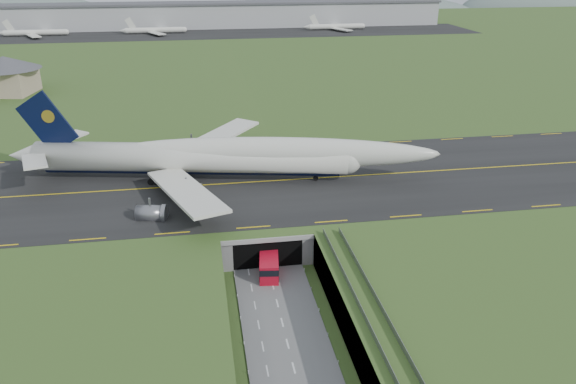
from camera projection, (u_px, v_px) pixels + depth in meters
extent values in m
plane|color=#3C5B24|center=(275.00, 294.00, 90.22)|extent=(900.00, 900.00, 0.00)
cube|color=gray|center=(274.00, 278.00, 89.04)|extent=(800.00, 800.00, 6.00)
cube|color=slate|center=(282.00, 321.00, 83.38)|extent=(12.00, 75.00, 0.20)
cube|color=black|center=(252.00, 182.00, 117.76)|extent=(800.00, 44.00, 0.18)
cube|color=gray|center=(260.00, 213.00, 105.29)|extent=(16.00, 22.00, 1.00)
cube|color=gray|center=(223.00, 228.00, 105.23)|extent=(2.00, 22.00, 6.00)
cube|color=gray|center=(297.00, 222.00, 107.31)|extent=(2.00, 22.00, 6.00)
cube|color=black|center=(264.00, 240.00, 101.93)|extent=(12.00, 12.00, 5.00)
cube|color=#A8A8A3|center=(268.00, 240.00, 95.23)|extent=(17.00, 0.50, 0.80)
cube|color=#A8A8A3|center=(378.00, 327.00, 72.79)|extent=(3.00, 53.00, 0.50)
cube|color=gray|center=(368.00, 323.00, 72.28)|extent=(0.06, 53.00, 1.00)
cube|color=gray|center=(389.00, 321.00, 72.70)|extent=(0.06, 53.00, 1.00)
cylinder|color=#A8A8A3|center=(371.00, 334.00, 76.24)|extent=(0.90, 0.90, 5.60)
cylinder|color=#A8A8A3|center=(348.00, 286.00, 87.12)|extent=(0.90, 0.90, 5.60)
cylinder|color=silver|center=(191.00, 158.00, 117.43)|extent=(65.31, 18.94, 6.15)
sphere|color=silver|center=(348.00, 160.00, 116.33)|extent=(7.10, 7.10, 6.03)
cone|color=silver|center=(24.00, 156.00, 118.61)|extent=(7.75, 7.06, 5.85)
ellipsoid|color=silver|center=(275.00, 152.00, 116.29)|extent=(67.82, 18.99, 6.46)
ellipsoid|color=black|center=(343.00, 156.00, 116.06)|extent=(4.75, 3.49, 2.15)
cylinder|color=black|center=(192.00, 168.00, 118.37)|extent=(61.40, 14.80, 2.58)
cube|color=silver|center=(212.00, 140.00, 131.87)|extent=(24.10, 26.07, 2.59)
cube|color=silver|center=(64.00, 139.00, 124.48)|extent=(10.06, 10.93, 0.99)
cube|color=silver|center=(186.00, 191.00, 103.61)|extent=(15.57, 29.46, 2.59)
cube|color=silver|center=(34.00, 161.00, 111.23)|extent=(7.17, 11.38, 0.99)
cube|color=black|center=(48.00, 123.00, 115.57)|extent=(12.10, 2.98, 13.61)
cylinder|color=yellow|center=(49.00, 116.00, 114.98)|extent=(2.77, 1.19, 2.69)
cylinder|color=slate|center=(203.00, 160.00, 127.35)|extent=(5.53, 4.10, 3.17)
cylinder|color=slate|center=(192.00, 146.00, 136.77)|extent=(5.53, 4.10, 3.17)
cylinder|color=slate|center=(187.00, 192.00, 110.56)|extent=(5.53, 4.10, 3.17)
cylinder|color=slate|center=(151.00, 214.00, 101.44)|extent=(5.53, 4.10, 3.17)
cylinder|color=black|center=(316.00, 178.00, 118.24)|extent=(1.13, 0.68, 1.06)
cube|color=black|center=(172.00, 176.00, 119.20)|extent=(6.98, 7.74, 1.35)
cube|color=#B80C20|center=(269.00, 264.00, 95.14)|extent=(4.17, 8.72, 3.36)
cube|color=black|center=(269.00, 261.00, 94.88)|extent=(4.25, 8.84, 1.12)
cube|color=black|center=(269.00, 271.00, 95.69)|extent=(3.87, 8.14, 0.56)
cylinder|color=black|center=(260.00, 279.00, 93.02)|extent=(0.52, 1.05, 1.01)
cylinder|color=black|center=(261.00, 262.00, 98.16)|extent=(0.52, 1.05, 1.01)
cylinder|color=black|center=(278.00, 279.00, 93.12)|extent=(0.52, 1.05, 1.01)
cylinder|color=black|center=(277.00, 262.00, 98.26)|extent=(0.52, 1.05, 1.01)
cube|color=tan|center=(8.00, 81.00, 190.24)|extent=(18.39, 18.39, 8.45)
cone|color=#4C4C51|center=(4.00, 63.00, 187.75)|extent=(26.97, 26.97, 4.22)
cube|color=#B2B2B2|center=(209.00, 15.00, 357.06)|extent=(300.00, 22.00, 15.00)
cube|color=#4C4C51|center=(208.00, 3.00, 354.10)|extent=(302.00, 24.00, 1.20)
cube|color=black|center=(211.00, 34.00, 332.74)|extent=(320.00, 50.00, 0.08)
cylinder|color=silver|center=(35.00, 33.00, 321.64)|extent=(34.00, 3.20, 3.20)
cylinder|color=silver|center=(155.00, 30.00, 331.66)|extent=(34.00, 3.20, 3.20)
cylinder|color=silver|center=(336.00, 26.00, 348.00)|extent=(34.00, 3.20, 3.20)
ellipsoid|color=slate|center=(340.00, 19.00, 499.72)|extent=(260.00, 91.00, 44.00)
ellipsoid|color=slate|center=(546.00, 15.00, 529.45)|extent=(180.00, 63.00, 60.00)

